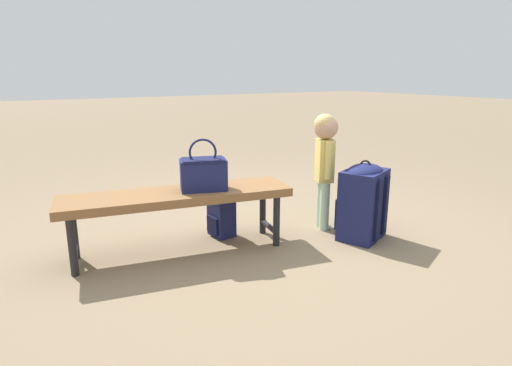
% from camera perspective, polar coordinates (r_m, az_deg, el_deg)
% --- Properties ---
extents(ground_plane, '(40.00, 40.00, 0.00)m').
position_cam_1_polar(ground_plane, '(3.42, 1.02, -7.10)').
color(ground_plane, '#7F6B51').
rests_on(ground_plane, ground).
extents(park_bench, '(1.65, 0.70, 0.45)m').
position_cam_1_polar(park_bench, '(3.07, -10.38, -2.18)').
color(park_bench, brown).
rests_on(park_bench, ground).
extents(handbag, '(0.36, 0.27, 0.37)m').
position_cam_1_polar(handbag, '(3.04, -7.00, 1.38)').
color(handbag, '#191E4C').
rests_on(handbag, park_bench).
extents(child_standing, '(0.19, 0.24, 0.95)m').
position_cam_1_polar(child_standing, '(3.48, 9.12, 3.92)').
color(child_standing, '#B2D8B2').
rests_on(child_standing, ground).
extents(backpack_large, '(0.45, 0.41, 0.62)m').
position_cam_1_polar(backpack_large, '(3.40, 14.03, -2.16)').
color(backpack_large, '#191E4C').
rests_on(backpack_large, ground).
extents(backpack_small, '(0.19, 0.21, 0.34)m').
position_cam_1_polar(backpack_small, '(3.40, -4.63, -4.27)').
color(backpack_small, '#191E4C').
rests_on(backpack_small, ground).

